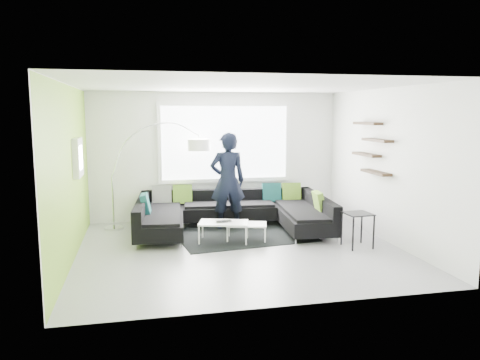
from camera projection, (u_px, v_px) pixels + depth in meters
name	position (u px, v px, depth m)	size (l,w,h in m)	color
ground	(240.00, 249.00, 8.15)	(5.50, 5.50, 0.00)	gray
room_shell	(240.00, 144.00, 8.10)	(5.54, 5.04, 2.82)	silver
sectional_sofa	(233.00, 214.00, 9.29)	(3.91, 2.62, 0.80)	black
rug	(243.00, 235.00, 9.07)	(2.49, 1.81, 0.01)	black
coffee_table	(235.00, 231.00, 8.63)	(1.14, 0.67, 0.37)	white
arc_lamp	(112.00, 177.00, 9.39)	(2.01, 0.59, 2.16)	silver
side_table	(357.00, 230.00, 8.23)	(0.45, 0.45, 0.61)	black
person	(228.00, 181.00, 9.47)	(0.72, 0.47, 1.96)	black
laptop	(224.00, 222.00, 8.51)	(0.30, 0.21, 0.02)	black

